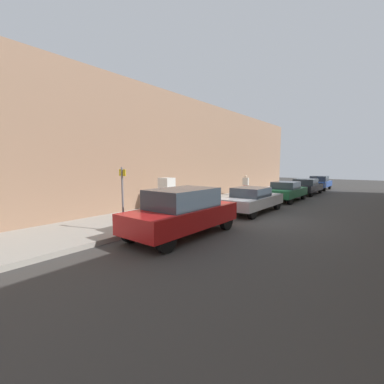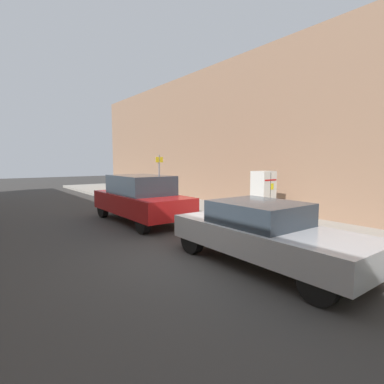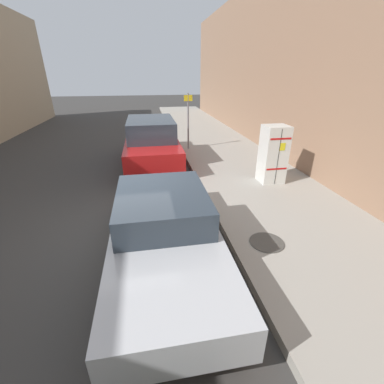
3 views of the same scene
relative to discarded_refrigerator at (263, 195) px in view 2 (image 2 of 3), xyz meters
name	(u,v)px [view 2 (image 2 of 3)]	position (x,y,z in m)	size (l,w,h in m)	color
ground_plane	(196,258)	(4.51, 1.76, -1.05)	(80.00, 80.00, 0.00)	#383533
sidewalk_slab	(298,230)	(0.38, 1.76, -0.96)	(3.72, 44.00, 0.18)	#9E998E
building_facade_near	(349,126)	(-2.61, 1.76, 2.51)	(2.26, 39.60, 7.13)	#937056
discarded_refrigerator	(263,195)	(0.00, 0.00, 0.00)	(0.71, 0.66, 1.75)	silver
manhole_cover	(316,242)	(1.52, 3.07, -0.87)	(0.70, 0.70, 0.02)	#47443F
street_sign_post	(159,179)	(1.92, -4.31, 0.46)	(0.36, 0.07, 2.38)	slate
parked_suv_red	(141,198)	(3.59, -2.88, -0.14)	(1.93, 4.74, 1.77)	red
parked_sedan_silver	(265,233)	(3.59, 3.06, -0.32)	(1.82, 4.58, 1.40)	silver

